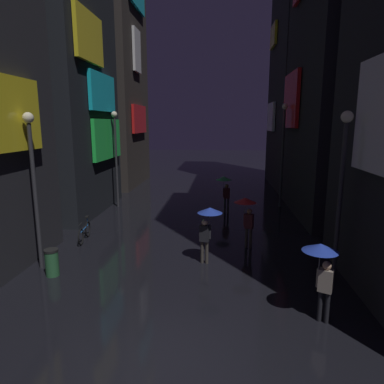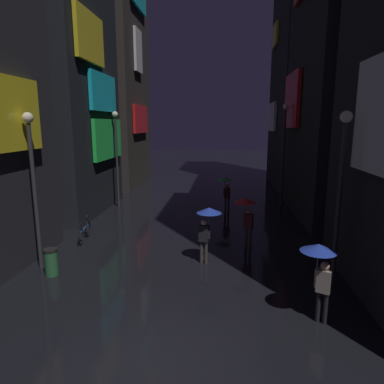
{
  "view_description": "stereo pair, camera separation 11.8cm",
  "coord_description": "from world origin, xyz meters",
  "px_view_note": "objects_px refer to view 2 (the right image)",
  "views": [
    {
      "loc": [
        1.36,
        -6.33,
        5.08
      ],
      "look_at": [
        0.0,
        9.2,
        1.93
      ],
      "focal_mm": 32.0,
      "sensor_mm": 36.0,
      "label": 1
    },
    {
      "loc": [
        1.48,
        -6.32,
        5.08
      ],
      "look_at": [
        0.0,
        9.2,
        1.93
      ],
      "focal_mm": 32.0,
      "sensor_mm": 36.0,
      "label": 2
    }
  ],
  "objects_px": {
    "pedestrian_midstreet_centre_green": "(225,184)",
    "streetlamp_right_near": "(341,179)",
    "bicycle_parked_at_storefront": "(85,232)",
    "streetlamp_left_far": "(116,149)",
    "streetlamp_left_near": "(33,173)",
    "trash_bin": "(51,262)",
    "pedestrian_far_right_red": "(246,209)",
    "pedestrian_midstreet_left_blue": "(207,220)",
    "streetlamp_right_far": "(284,145)",
    "pedestrian_near_crossing_blue": "(320,261)"
  },
  "relations": [
    {
      "from": "pedestrian_midstreet_centre_green",
      "to": "streetlamp_right_near",
      "type": "bearing_deg",
      "value": -68.21
    },
    {
      "from": "bicycle_parked_at_storefront",
      "to": "streetlamp_left_near",
      "type": "bearing_deg",
      "value": -97.68
    },
    {
      "from": "streetlamp_right_far",
      "to": "pedestrian_far_right_red",
      "type": "bearing_deg",
      "value": -109.44
    },
    {
      "from": "pedestrian_midstreet_left_blue",
      "to": "streetlamp_left_far",
      "type": "height_order",
      "value": "streetlamp_left_far"
    },
    {
      "from": "bicycle_parked_at_storefront",
      "to": "pedestrian_midstreet_left_blue",
      "type": "bearing_deg",
      "value": -20.24
    },
    {
      "from": "trash_bin",
      "to": "streetlamp_left_near",
      "type": "bearing_deg",
      "value": 140.76
    },
    {
      "from": "pedestrian_midstreet_centre_green",
      "to": "streetlamp_left_near",
      "type": "relative_size",
      "value": 0.39
    },
    {
      "from": "streetlamp_left_near",
      "to": "streetlamp_right_near",
      "type": "distance_m",
      "value": 10.01
    },
    {
      "from": "streetlamp_right_far",
      "to": "streetlamp_right_near",
      "type": "relative_size",
      "value": 1.14
    },
    {
      "from": "pedestrian_near_crossing_blue",
      "to": "bicycle_parked_at_storefront",
      "type": "height_order",
      "value": "pedestrian_near_crossing_blue"
    },
    {
      "from": "pedestrian_midstreet_centre_green",
      "to": "bicycle_parked_at_storefront",
      "type": "distance_m",
      "value": 8.24
    },
    {
      "from": "pedestrian_midstreet_centre_green",
      "to": "streetlamp_right_near",
      "type": "xyz_separation_m",
      "value": [
        3.45,
        -8.62,
        1.74
      ]
    },
    {
      "from": "streetlamp_left_far",
      "to": "pedestrian_midstreet_centre_green",
      "type": "bearing_deg",
      "value": -7.79
    },
    {
      "from": "bicycle_parked_at_storefront",
      "to": "streetlamp_left_far",
      "type": "relative_size",
      "value": 0.31
    },
    {
      "from": "pedestrian_midstreet_left_blue",
      "to": "streetlamp_right_near",
      "type": "height_order",
      "value": "streetlamp_right_near"
    },
    {
      "from": "pedestrian_near_crossing_blue",
      "to": "bicycle_parked_at_storefront",
      "type": "xyz_separation_m",
      "value": [
        -8.52,
        5.54,
        -1.28
      ]
    },
    {
      "from": "bicycle_parked_at_storefront",
      "to": "streetlamp_right_far",
      "type": "bearing_deg",
      "value": 36.55
    },
    {
      "from": "pedestrian_midstreet_left_blue",
      "to": "streetlamp_right_near",
      "type": "bearing_deg",
      "value": -17.12
    },
    {
      "from": "streetlamp_left_far",
      "to": "streetlamp_right_near",
      "type": "bearing_deg",
      "value": -43.58
    },
    {
      "from": "pedestrian_midstreet_centre_green",
      "to": "pedestrian_midstreet_left_blue",
      "type": "distance_m",
      "value": 7.39
    },
    {
      "from": "pedestrian_far_right_red",
      "to": "bicycle_parked_at_storefront",
      "type": "distance_m",
      "value": 7.11
    },
    {
      "from": "pedestrian_midstreet_centre_green",
      "to": "trash_bin",
      "type": "height_order",
      "value": "pedestrian_midstreet_centre_green"
    },
    {
      "from": "pedestrian_midstreet_left_blue",
      "to": "trash_bin",
      "type": "xyz_separation_m",
      "value": [
        -5.21,
        -1.49,
        -1.2
      ]
    },
    {
      "from": "bicycle_parked_at_storefront",
      "to": "streetlamp_left_far",
      "type": "height_order",
      "value": "streetlamp_left_far"
    },
    {
      "from": "pedestrian_far_right_red",
      "to": "trash_bin",
      "type": "bearing_deg",
      "value": -154.15
    },
    {
      "from": "pedestrian_near_crossing_blue",
      "to": "trash_bin",
      "type": "bearing_deg",
      "value": 166.2
    },
    {
      "from": "bicycle_parked_at_storefront",
      "to": "streetlamp_left_far",
      "type": "distance_m",
      "value": 7.01
    },
    {
      "from": "pedestrian_near_crossing_blue",
      "to": "trash_bin",
      "type": "distance_m",
      "value": 8.55
    },
    {
      "from": "pedestrian_midstreet_centre_green",
      "to": "trash_bin",
      "type": "distance_m",
      "value": 10.68
    },
    {
      "from": "pedestrian_midstreet_centre_green",
      "to": "streetlamp_left_far",
      "type": "distance_m",
      "value": 6.89
    },
    {
      "from": "pedestrian_midstreet_centre_green",
      "to": "pedestrian_far_right_red",
      "type": "height_order",
      "value": "same"
    },
    {
      "from": "pedestrian_near_crossing_blue",
      "to": "streetlamp_right_far",
      "type": "relative_size",
      "value": 0.34
    },
    {
      "from": "pedestrian_midstreet_centre_green",
      "to": "streetlamp_left_near",
      "type": "distance_m",
      "value": 10.7
    },
    {
      "from": "pedestrian_midstreet_left_blue",
      "to": "streetlamp_left_near",
      "type": "bearing_deg",
      "value": -171.14
    },
    {
      "from": "streetlamp_right_far",
      "to": "streetlamp_right_near",
      "type": "bearing_deg",
      "value": -90.0
    },
    {
      "from": "pedestrian_near_crossing_blue",
      "to": "pedestrian_far_right_red",
      "type": "bearing_deg",
      "value": 106.25
    },
    {
      "from": "pedestrian_near_crossing_blue",
      "to": "streetlamp_right_near",
      "type": "xyz_separation_m",
      "value": [
        1.08,
        2.25,
        1.74
      ]
    },
    {
      "from": "pedestrian_far_right_red",
      "to": "pedestrian_near_crossing_blue",
      "type": "bearing_deg",
      "value": -73.75
    },
    {
      "from": "pedestrian_near_crossing_blue",
      "to": "streetlamp_right_far",
      "type": "distance_m",
      "value": 12.89
    },
    {
      "from": "streetlamp_left_near",
      "to": "streetlamp_right_far",
      "type": "bearing_deg",
      "value": 45.19
    },
    {
      "from": "bicycle_parked_at_storefront",
      "to": "streetlamp_left_near",
      "type": "distance_m",
      "value": 4.24
    },
    {
      "from": "pedestrian_near_crossing_blue",
      "to": "trash_bin",
      "type": "xyz_separation_m",
      "value": [
        -8.22,
        2.02,
        -1.2
      ]
    },
    {
      "from": "trash_bin",
      "to": "bicycle_parked_at_storefront",
      "type": "bearing_deg",
      "value": 94.9
    },
    {
      "from": "pedestrian_far_right_red",
      "to": "streetlamp_right_near",
      "type": "height_order",
      "value": "streetlamp_right_near"
    },
    {
      "from": "pedestrian_far_right_red",
      "to": "streetlamp_left_far",
      "type": "height_order",
      "value": "streetlamp_left_far"
    },
    {
      "from": "streetlamp_right_near",
      "to": "trash_bin",
      "type": "distance_m",
      "value": 9.76
    },
    {
      "from": "bicycle_parked_at_storefront",
      "to": "pedestrian_far_right_red",
      "type": "bearing_deg",
      "value": -2.31
    },
    {
      "from": "streetlamp_left_near",
      "to": "pedestrian_midstreet_centre_green",
      "type": "bearing_deg",
      "value": 51.63
    },
    {
      "from": "pedestrian_midstreet_centre_green",
      "to": "streetlamp_right_far",
      "type": "xyz_separation_m",
      "value": [
        3.45,
        1.79,
        2.16
      ]
    },
    {
      "from": "pedestrian_midstreet_left_blue",
      "to": "streetlamp_right_near",
      "type": "xyz_separation_m",
      "value": [
        4.09,
        -1.26,
        1.74
      ]
    }
  ]
}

